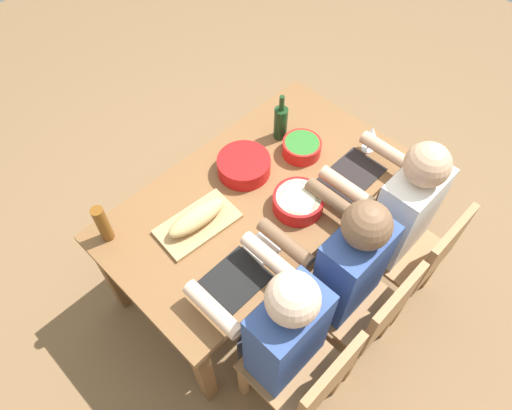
{
  "coord_description": "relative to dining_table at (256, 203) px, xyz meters",
  "views": [
    {
      "loc": [
        -1.04,
        -1.02,
        2.65
      ],
      "look_at": [
        0.0,
        0.0,
        0.63
      ],
      "focal_mm": 32.61,
      "sensor_mm": 36.0,
      "label": 1
    }
  ],
  "objects": [
    {
      "name": "placemat_near_right",
      "position": [
        0.45,
        -0.28,
        0.09
      ],
      "size": [
        0.32,
        0.23,
        0.01
      ],
      "primitive_type": "cube",
      "color": "black",
      "rests_on": "dining_table"
    },
    {
      "name": "chair_near_right",
      "position": [
        0.45,
        -0.76,
        -0.17
      ],
      "size": [
        0.4,
        0.4,
        0.85
      ],
      "color": "#9E7044",
      "rests_on": "ground_plane"
    },
    {
      "name": "diner_near_right",
      "position": [
        0.45,
        -0.58,
        0.05
      ],
      "size": [
        0.41,
        0.53,
        1.2
      ],
      "color": "#2D2D38",
      "rests_on": "ground_plane"
    },
    {
      "name": "bread_loaf",
      "position": [
        -0.34,
        0.06,
        0.16
      ],
      "size": [
        0.33,
        0.14,
        0.09
      ],
      "primitive_type": "ellipsoid",
      "rotation": [
        0.0,
        0.0,
        -0.08
      ],
      "color": "tan",
      "rests_on": "cutting_board"
    },
    {
      "name": "placemat_near_left",
      "position": [
        -0.45,
        -0.28,
        0.09
      ],
      "size": [
        0.32,
        0.23,
        0.01
      ],
      "primitive_type": "cube",
      "color": "black",
      "rests_on": "dining_table"
    },
    {
      "name": "wine_bottle",
      "position": [
        0.38,
        0.19,
        0.2
      ],
      "size": [
        0.08,
        0.08,
        0.29
      ],
      "color": "#193819",
      "rests_on": "dining_table"
    },
    {
      "name": "chair_near_left",
      "position": [
        -0.45,
        -0.76,
        -0.17
      ],
      "size": [
        0.4,
        0.4,
        0.85
      ],
      "color": "#9E7044",
      "rests_on": "ground_plane"
    },
    {
      "name": "chair_near_center",
      "position": [
        0.0,
        -0.76,
        -0.17
      ],
      "size": [
        0.4,
        0.4,
        0.85
      ],
      "color": "#9E7044",
      "rests_on": "ground_plane"
    },
    {
      "name": "napkin_stack",
      "position": [
        -0.22,
        -0.26,
        0.1
      ],
      "size": [
        0.15,
        0.15,
        0.02
      ],
      "primitive_type": "cube",
      "rotation": [
        0.0,
        0.0,
        -0.07
      ],
      "color": "white",
      "rests_on": "dining_table"
    },
    {
      "name": "serving_bowl_fruit",
      "position": [
        0.06,
        0.15,
        0.14
      ],
      "size": [
        0.28,
        0.28,
        0.09
      ],
      "color": "red",
      "rests_on": "dining_table"
    },
    {
      "name": "serving_bowl_pasta",
      "position": [
        0.08,
        -0.21,
        0.14
      ],
      "size": [
        0.26,
        0.26,
        0.09
      ],
      "color": "red",
      "rests_on": "dining_table"
    },
    {
      "name": "diner_near_center",
      "position": [
        0.0,
        -0.58,
        0.05
      ],
      "size": [
        0.41,
        0.53,
        1.2
      ],
      "color": "#2D2D38",
      "rests_on": "ground_plane"
    },
    {
      "name": "ground_plane",
      "position": [
        0.0,
        0.0,
        -0.65
      ],
      "size": [
        8.0,
        8.0,
        0.0
      ],
      "primitive_type": "plane",
      "color": "brown"
    },
    {
      "name": "cutting_board",
      "position": [
        -0.34,
        0.06,
        0.1
      ],
      "size": [
        0.42,
        0.25,
        0.02
      ],
      "primitive_type": "cube",
      "rotation": [
        0.0,
        0.0,
        -0.08
      ],
      "color": "tan",
      "rests_on": "dining_table"
    },
    {
      "name": "wine_glass",
      "position": [
        0.65,
        -0.23,
        0.21
      ],
      "size": [
        0.08,
        0.08,
        0.17
      ],
      "color": "silver",
      "rests_on": "dining_table"
    },
    {
      "name": "dining_table",
      "position": [
        0.0,
        0.0,
        0.0
      ],
      "size": [
        1.62,
        0.89,
        0.74
      ],
      "color": "brown",
      "rests_on": "ground_plane"
    },
    {
      "name": "beer_bottle",
      "position": [
        -0.69,
        0.32,
        0.2
      ],
      "size": [
        0.06,
        0.06,
        0.22
      ],
      "primitive_type": "cylinder",
      "color": "brown",
      "rests_on": "dining_table"
    },
    {
      "name": "fork_near_center",
      "position": [
        -0.14,
        -0.28,
        0.1
      ],
      "size": [
        0.02,
        0.17,
        0.01
      ],
      "primitive_type": "cube",
      "rotation": [
        0.0,
        0.0,
        -0.03
      ],
      "color": "silver",
      "rests_on": "dining_table"
    },
    {
      "name": "serving_bowl_greens",
      "position": [
        0.37,
        0.02,
        0.14
      ],
      "size": [
        0.21,
        0.21,
        0.08
      ],
      "color": "red",
      "rests_on": "dining_table"
    },
    {
      "name": "diner_near_left",
      "position": [
        -0.45,
        -0.58,
        0.05
      ],
      "size": [
        0.41,
        0.53,
        1.2
      ],
      "color": "#2D2D38",
      "rests_on": "ground_plane"
    }
  ]
}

